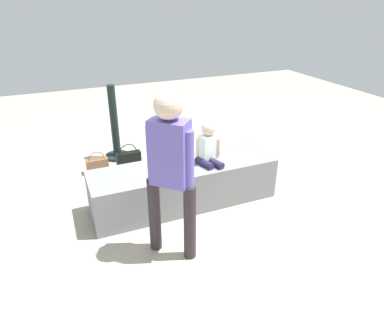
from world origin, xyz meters
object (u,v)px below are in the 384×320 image
handbag_black_leather (129,160)px  handbag_brown_canvas (97,165)px  water_bottle_near_gift (171,173)px  adult_standing (170,163)px  cake_plate (183,163)px  party_cup_red (188,149)px  gift_bag (208,149)px  child_seated (209,145)px

handbag_black_leather → handbag_brown_canvas: (-0.42, 0.07, -0.03)m
water_bottle_near_gift → handbag_black_leather: size_ratio=0.62×
adult_standing → water_bottle_near_gift: adult_standing is taller
cake_plate → water_bottle_near_gift: size_ratio=0.97×
cake_plate → water_bottle_near_gift: bearing=86.5°
party_cup_red → handbag_black_leather: handbag_black_leather is taller
water_bottle_near_gift → handbag_brown_canvas: 1.04m
gift_bag → party_cup_red: bearing=115.7°
cake_plate → party_cup_red: cake_plate is taller
party_cup_red → handbag_brown_canvas: size_ratio=0.33×
adult_standing → cake_plate: 0.98m
adult_standing → handbag_brown_canvas: (-0.40, 1.93, -0.83)m
party_cup_red → handbag_brown_canvas: (-1.39, -0.14, 0.06)m
cake_plate → handbag_brown_canvas: cake_plate is taller
adult_standing → handbag_brown_canvas: 2.14m
party_cup_red → child_seated: bearing=-102.4°
water_bottle_near_gift → handbag_black_leather: (-0.43, 0.53, 0.03)m
child_seated → cake_plate: bearing=169.0°
gift_bag → party_cup_red: 0.40m
child_seated → party_cup_red: 1.52m
party_cup_red → gift_bag: bearing=-64.3°
gift_bag → party_cup_red: (-0.17, 0.35, -0.11)m
gift_bag → water_bottle_near_gift: 0.81m
gift_bag → handbag_brown_canvas: (-1.56, 0.21, -0.05)m
cake_plate → party_cup_red: bearing=65.9°
child_seated → handbag_black_leather: bearing=120.8°
child_seated → cake_plate: 0.35m
gift_bag → handbag_brown_canvas: size_ratio=1.17×
cake_plate → gift_bag: 1.25m
handbag_black_leather → adult_standing: bearing=-90.8°
adult_standing → water_bottle_near_gift: bearing=71.1°
cake_plate → handbag_black_leather: cake_plate is taller
adult_standing → handbag_brown_canvas: bearing=101.6°
handbag_black_leather → handbag_brown_canvas: handbag_black_leather is taller
adult_standing → handbag_black_leather: 2.02m
water_bottle_near_gift → handbag_black_leather: bearing=128.9°
child_seated → water_bottle_near_gift: size_ratio=2.08×
water_bottle_near_gift → handbag_brown_canvas: handbag_brown_canvas is taller
child_seated → handbag_black_leather: size_ratio=1.30×
adult_standing → handbag_black_leather: adult_standing is taller
gift_bag → party_cup_red: gift_bag is taller
child_seated → cake_plate: (-0.28, 0.05, -0.19)m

